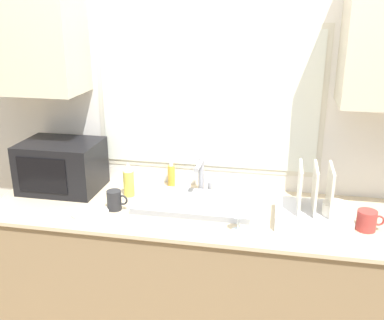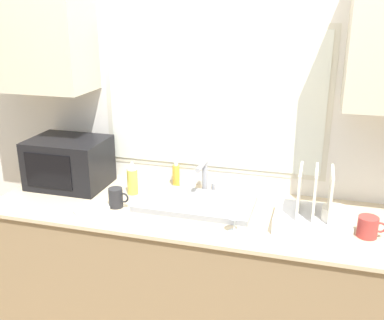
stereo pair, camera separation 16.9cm
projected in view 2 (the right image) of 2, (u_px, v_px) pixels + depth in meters
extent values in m
cube|color=#8C7251|center=(196.00, 284.00, 2.50)|extent=(2.15, 0.66, 0.89)
cube|color=#C6B28E|center=(196.00, 210.00, 2.36)|extent=(2.18, 0.69, 0.02)
cube|color=silver|center=(213.00, 120.00, 2.55)|extent=(6.00, 0.06, 2.60)
cube|color=beige|center=(212.00, 100.00, 2.49)|extent=(1.28, 0.01, 0.83)
cube|color=white|center=(212.00, 100.00, 2.48)|extent=(1.22, 0.01, 0.77)
cube|color=beige|center=(38.00, 31.00, 2.47)|extent=(0.57, 0.32, 0.65)
cube|color=gray|center=(196.00, 203.00, 2.38)|extent=(0.61, 0.33, 0.03)
cylinder|color=#99999E|center=(205.00, 175.00, 2.53)|extent=(0.03, 0.03, 0.20)
cylinder|color=#99999E|center=(201.00, 166.00, 2.44)|extent=(0.03, 0.16, 0.03)
cylinder|color=#99999E|center=(213.00, 188.00, 2.54)|extent=(0.02, 0.02, 0.06)
cube|color=black|center=(69.00, 162.00, 2.62)|extent=(0.44, 0.33, 0.28)
cube|color=black|center=(48.00, 171.00, 2.48)|extent=(0.28, 0.01, 0.20)
cube|color=silver|center=(312.00, 220.00, 2.15)|extent=(0.36, 0.28, 0.07)
cube|color=silver|center=(299.00, 190.00, 2.12)|extent=(0.01, 0.22, 0.22)
cube|color=silver|center=(315.00, 192.00, 2.10)|extent=(0.01, 0.22, 0.22)
cube|color=silver|center=(331.00, 194.00, 2.09)|extent=(0.01, 0.22, 0.22)
cylinder|color=silver|center=(335.00, 214.00, 2.07)|extent=(0.12, 0.12, 0.06)
cylinder|color=#D8CC4C|center=(132.00, 182.00, 2.52)|extent=(0.06, 0.06, 0.15)
cone|color=silver|center=(132.00, 165.00, 2.49)|extent=(0.05, 0.05, 0.05)
cylinder|color=gold|center=(176.00, 176.00, 2.63)|extent=(0.04, 0.04, 0.13)
cylinder|color=white|center=(176.00, 163.00, 2.60)|extent=(0.02, 0.02, 0.03)
cylinder|color=#262628|center=(116.00, 198.00, 2.36)|extent=(0.07, 0.07, 0.10)
torus|color=#262628|center=(124.00, 198.00, 2.34)|extent=(0.06, 0.01, 0.06)
cylinder|color=silver|center=(234.00, 232.00, 2.11)|extent=(0.06, 0.06, 0.00)
cylinder|color=silver|center=(235.00, 224.00, 2.10)|extent=(0.01, 0.01, 0.07)
cone|color=silver|center=(235.00, 212.00, 2.07)|extent=(0.06, 0.06, 0.06)
cylinder|color=#A53833|center=(368.00, 227.00, 2.05)|extent=(0.09, 0.09, 0.10)
torus|color=#A53833|center=(380.00, 227.00, 2.04)|extent=(0.05, 0.01, 0.05)
cylinder|color=silver|center=(92.00, 209.00, 2.34)|extent=(0.19, 0.19, 0.01)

